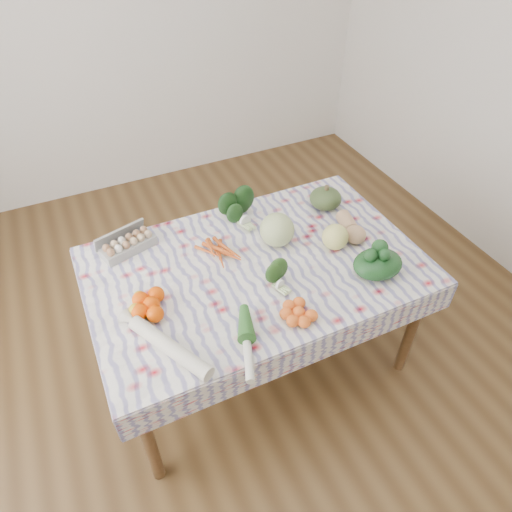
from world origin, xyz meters
The scene contains 17 objects.
ground centered at (0.00, 0.00, 0.00)m, with size 4.50×4.50×0.00m, color #50361B.
wall_back centered at (0.00, 2.25, 1.40)m, with size 4.00×0.04×2.80m, color white.
dining_table centered at (0.00, 0.00, 0.68)m, with size 1.60×1.00×0.75m.
tablecloth centered at (0.00, 0.00, 0.76)m, with size 1.66×1.06×0.01m, color white.
egg_carton centered at (-0.55, 0.38, 0.80)m, with size 0.28×0.11×0.08m, color #9E9F9A.
carrot_bunch centered at (-0.13, 0.14, 0.78)m, with size 0.20×0.18×0.04m, color #D2551B.
kale_bunch centered at (0.07, 0.36, 0.84)m, with size 0.17×0.15×0.15m, color #173914.
kabocha_squash centered at (0.57, 0.27, 0.82)m, with size 0.18×0.18×0.12m, color #40552B.
cabbage centered at (0.17, 0.10, 0.85)m, with size 0.18×0.18×0.18m, color #B7CA83.
butternut_squash centered at (0.56, 0.00, 0.82)m, with size 0.11×0.23×0.11m, color tan.
orange_cluster centered at (-0.55, -0.07, 0.80)m, with size 0.24×0.24×0.08m, color #F54D02.
broccoli centered at (0.01, -0.16, 0.81)m, with size 0.13×0.13×0.10m, color #224817.
mandarin_cluster centered at (0.03, -0.39, 0.79)m, with size 0.20×0.20×0.06m, color orange.
grapefruit centered at (0.43, -0.05, 0.83)m, with size 0.14×0.14×0.14m, color #DEDC71.
spinach_bag centered at (0.51, -0.30, 0.82)m, with size 0.25×0.20×0.11m, color #133616.
daikon centered at (-0.55, -0.33, 0.79)m, with size 0.07×0.07×0.46m, color silver.
leek centered at (-0.25, -0.44, 0.78)m, with size 0.04×0.04×0.36m, color white.
Camera 1 is at (-0.71, -1.51, 2.33)m, focal length 32.00 mm.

